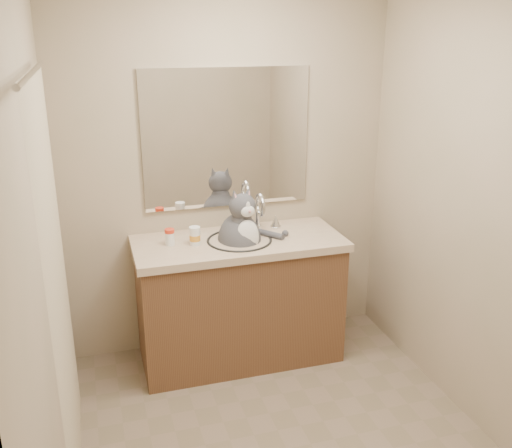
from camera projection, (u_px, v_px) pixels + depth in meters
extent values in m
cube|color=tan|center=(227.00, 176.00, 3.79)|extent=(2.20, 0.01, 2.40)
cube|color=tan|center=(453.00, 398.00, 1.52)|extent=(2.20, 0.01, 2.40)
cube|color=tan|center=(40.00, 266.00, 2.35)|extent=(0.01, 2.50, 2.40)
cube|color=tan|center=(492.00, 218.00, 2.95)|extent=(0.01, 2.50, 2.40)
cube|color=brown|center=(239.00, 303.00, 3.79)|extent=(1.30, 0.55, 0.80)
cube|color=#CBAF91|center=(239.00, 243.00, 3.65)|extent=(1.34, 0.59, 0.05)
torus|color=black|center=(239.00, 240.00, 3.62)|extent=(0.42, 0.42, 0.02)
ellipsoid|color=white|center=(240.00, 251.00, 3.65)|extent=(0.40, 0.40, 0.15)
cylinder|color=silver|center=(257.00, 215.00, 3.79)|extent=(0.03, 0.03, 0.18)
torus|color=silver|center=(260.00, 205.00, 3.70)|extent=(0.03, 0.16, 0.16)
cone|color=silver|center=(276.00, 221.00, 3.84)|extent=(0.06, 0.06, 0.08)
cube|color=white|center=(227.00, 139.00, 3.69)|extent=(1.10, 0.02, 0.90)
cube|color=beige|center=(60.00, 298.00, 2.52)|extent=(0.01, 1.20, 1.90)
cylinder|color=silver|center=(32.00, 72.00, 2.21)|extent=(0.02, 1.30, 0.02)
ellipsoid|color=#4A4A4F|center=(239.00, 242.00, 3.65)|extent=(0.34, 0.36, 0.37)
ellipsoid|color=silver|center=(247.00, 238.00, 3.55)|extent=(0.17, 0.12, 0.24)
ellipsoid|color=#4A4A4F|center=(242.00, 206.00, 3.53)|extent=(0.20, 0.18, 0.16)
ellipsoid|color=silver|center=(248.00, 211.00, 3.48)|extent=(0.10, 0.06, 0.07)
sphere|color=#D88C8C|center=(250.00, 211.00, 3.46)|extent=(0.02, 0.02, 0.02)
cone|color=#4A4A4F|center=(235.00, 195.00, 3.50)|extent=(0.08, 0.07, 0.08)
cone|color=#4A4A4F|center=(248.00, 193.00, 3.54)|extent=(0.08, 0.07, 0.08)
cylinder|color=#4A4A4F|center=(267.00, 234.00, 3.69)|extent=(0.19, 0.22, 0.04)
cylinder|color=white|center=(170.00, 239.00, 3.54)|extent=(0.07, 0.07, 0.08)
cylinder|color=red|center=(169.00, 231.00, 3.52)|extent=(0.07, 0.07, 0.02)
cylinder|color=white|center=(195.00, 238.00, 3.54)|extent=(0.08, 0.08, 0.09)
cylinder|color=orange|center=(195.00, 238.00, 3.54)|extent=(0.08, 0.08, 0.04)
cylinder|color=white|center=(195.00, 229.00, 3.52)|extent=(0.08, 0.08, 0.02)
cylinder|color=slate|center=(197.00, 235.00, 3.61)|extent=(0.06, 0.06, 0.07)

